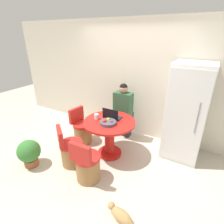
% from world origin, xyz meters
% --- Properties ---
extents(ground_plane, '(12.00, 12.00, 0.00)m').
position_xyz_m(ground_plane, '(0.00, 0.00, 0.00)').
color(ground_plane, beige).
extents(wall_back, '(7.00, 0.06, 2.60)m').
position_xyz_m(wall_back, '(0.00, 1.41, 1.30)').
color(wall_back, beige).
rests_on(wall_back, ground_plane).
extents(refrigerator, '(0.68, 0.69, 1.84)m').
position_xyz_m(refrigerator, '(1.30, 1.03, 0.92)').
color(refrigerator, white).
rests_on(refrigerator, ground_plane).
extents(dining_table, '(1.00, 1.00, 0.76)m').
position_xyz_m(dining_table, '(0.05, 0.31, 0.51)').
color(dining_table, red).
rests_on(dining_table, ground_plane).
extents(chair_near_camera, '(0.43, 0.43, 0.79)m').
position_xyz_m(chair_near_camera, '(0.07, -0.46, 0.28)').
color(chair_near_camera, '#9E7042').
rests_on(chair_near_camera, ground_plane).
extents(chair_near_left_corner, '(0.49, 0.49, 0.79)m').
position_xyz_m(chair_near_left_corner, '(-0.43, -0.30, 0.28)').
color(chair_near_left_corner, '#9E7042').
rests_on(chair_near_left_corner, ground_plane).
extents(chair_left_side, '(0.44, 0.43, 0.79)m').
position_xyz_m(chair_left_side, '(-0.72, 0.41, 0.28)').
color(chair_left_side, '#9E7042').
rests_on(chair_left_side, ground_plane).
extents(person_seated, '(0.40, 0.37, 1.32)m').
position_xyz_m(person_seated, '(0.00, 1.04, 0.72)').
color(person_seated, '#2D2D38').
rests_on(person_seated, ground_plane).
extents(laptop, '(0.34, 0.21, 0.22)m').
position_xyz_m(laptop, '(0.03, 0.44, 0.81)').
color(laptop, '#232328').
rests_on(laptop, dining_table).
extents(fruit_bowl, '(0.30, 0.30, 0.10)m').
position_xyz_m(fruit_bowl, '(0.08, 0.20, 0.79)').
color(fruit_bowl, '#4C4C56').
rests_on(fruit_bowl, dining_table).
extents(coffee_cup, '(0.08, 0.08, 0.10)m').
position_xyz_m(coffee_cup, '(-0.21, 0.27, 0.81)').
color(coffee_cup, white).
rests_on(coffee_cup, dining_table).
extents(cat, '(0.46, 0.23, 0.17)m').
position_xyz_m(cat, '(0.89, -0.84, 0.09)').
color(cat, tan).
rests_on(cat, ground_plane).
extents(potted_plant, '(0.41, 0.41, 0.53)m').
position_xyz_m(potted_plant, '(-1.06, -0.71, 0.29)').
color(potted_plant, '#935638').
rests_on(potted_plant, ground_plane).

